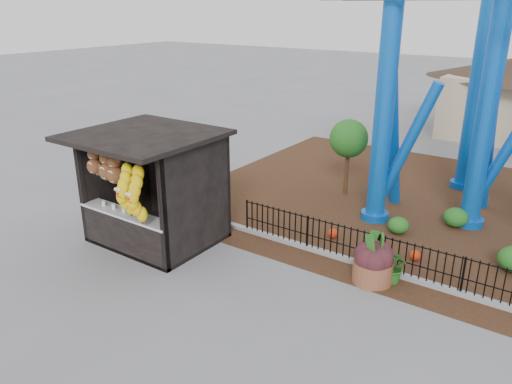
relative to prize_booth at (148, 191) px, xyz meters
The scene contains 9 objects.
ground 3.46m from the prize_booth, 16.78° to the right, with size 120.00×120.00×0.00m, color slate.
mulch_bed 10.07m from the prize_booth, 45.54° to the left, with size 18.00×12.00×0.02m, color #331E11.
curb 7.43m from the prize_booth, 16.80° to the left, with size 18.00×0.18×0.12m, color gray.
prize_booth is the anchor object (origin of this frame).
picket_fence 8.21m from the prize_booth, 14.97° to the left, with size 12.20×0.06×1.00m, color black, non-canonical shape.
terracotta_planter 6.20m from the prize_booth, 14.68° to the left, with size 0.94×0.94×0.55m, color brown.
planter_foliage 6.10m from the prize_booth, 14.68° to the left, with size 0.70×0.70×0.64m, color #35151A.
potted_plant 6.64m from the prize_booth, 16.01° to the left, with size 0.76×0.66×0.85m, color #2C5619.
landscaping 9.56m from the prize_booth, 29.16° to the left, with size 8.41×3.31×0.65m.
Camera 1 is at (6.60, -7.72, 6.24)m, focal length 35.00 mm.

